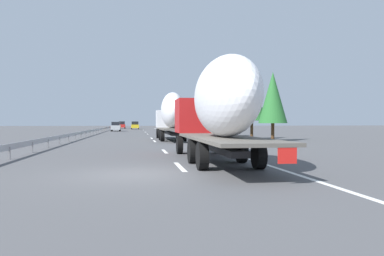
% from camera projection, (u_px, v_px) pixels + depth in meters
% --- Properties ---
extents(ground_plane, '(260.00, 260.00, 0.00)m').
position_uv_depth(ground_plane, '(135.00, 135.00, 52.62)').
color(ground_plane, '#4C4C4F').
extents(lane_stripe_0, '(3.20, 0.20, 0.01)m').
position_uv_depth(lane_stripe_0, '(180.00, 167.00, 15.31)').
color(lane_stripe_0, white).
rests_on(lane_stripe_0, ground_plane).
extents(lane_stripe_1, '(3.20, 0.20, 0.01)m').
position_uv_depth(lane_stripe_1, '(165.00, 151.00, 23.31)').
color(lane_stripe_1, white).
rests_on(lane_stripe_1, ground_plane).
extents(lane_stripe_2, '(3.20, 0.20, 0.01)m').
position_uv_depth(lane_stripe_2, '(155.00, 141.00, 35.76)').
color(lane_stripe_2, white).
rests_on(lane_stripe_2, ground_plane).
extents(lane_stripe_3, '(3.20, 0.20, 0.01)m').
position_uv_depth(lane_stripe_3, '(152.00, 138.00, 42.19)').
color(lane_stripe_3, white).
rests_on(lane_stripe_3, ground_plane).
extents(lane_stripe_4, '(3.20, 0.20, 0.01)m').
position_uv_depth(lane_stripe_4, '(147.00, 134.00, 57.52)').
color(lane_stripe_4, white).
rests_on(lane_stripe_4, ground_plane).
extents(lane_stripe_5, '(3.20, 0.20, 0.01)m').
position_uv_depth(lane_stripe_5, '(148.00, 134.00, 56.32)').
color(lane_stripe_5, white).
rests_on(lane_stripe_5, ground_plane).
extents(lane_stripe_6, '(3.20, 0.20, 0.01)m').
position_uv_depth(lane_stripe_6, '(146.00, 132.00, 67.64)').
color(lane_stripe_6, white).
rests_on(lane_stripe_6, ground_plane).
extents(lane_stripe_7, '(3.20, 0.20, 0.01)m').
position_uv_depth(lane_stripe_7, '(143.00, 130.00, 86.16)').
color(lane_stripe_7, white).
rests_on(lane_stripe_7, ground_plane).
extents(edge_line_right, '(110.00, 0.20, 0.01)m').
position_uv_depth(edge_line_right, '(171.00, 134.00, 58.38)').
color(edge_line_right, white).
rests_on(edge_line_right, ground_plane).
extents(truck_lead, '(13.67, 2.55, 4.68)m').
position_uv_depth(truck_lead, '(171.00, 114.00, 38.17)').
color(truck_lead, silver).
rests_on(truck_lead, ground_plane).
extents(truck_trailing, '(13.76, 2.55, 4.44)m').
position_uv_depth(truck_trailing, '(218.00, 106.00, 16.58)').
color(truck_trailing, '#B21919').
rests_on(truck_trailing, ground_plane).
extents(car_silver_hatch, '(4.33, 1.74, 1.82)m').
position_uv_depth(car_silver_hatch, '(116.00, 127.00, 74.08)').
color(car_silver_hatch, '#ADB2B7').
rests_on(car_silver_hatch, ground_plane).
extents(car_red_compact, '(4.20, 1.83, 1.97)m').
position_uv_depth(car_red_compact, '(122.00, 125.00, 104.64)').
color(car_red_compact, red).
rests_on(car_red_compact, ground_plane).
extents(car_yellow_coupe, '(4.44, 1.90, 1.93)m').
position_uv_depth(car_yellow_coupe, '(135.00, 125.00, 95.30)').
color(car_yellow_coupe, gold).
rests_on(car_yellow_coupe, ground_plane).
extents(road_sign, '(0.10, 0.90, 3.29)m').
position_uv_depth(road_sign, '(178.00, 119.00, 60.31)').
color(road_sign, gray).
rests_on(road_sign, ground_plane).
extents(tree_0, '(3.39, 3.39, 7.23)m').
position_uv_depth(tree_0, '(206.00, 108.00, 69.36)').
color(tree_0, '#472D19').
rests_on(tree_0, ground_plane).
extents(tree_1, '(3.92, 3.92, 6.86)m').
position_uv_depth(tree_1, '(220.00, 102.00, 47.93)').
color(tree_1, '#472D19').
rests_on(tree_1, ground_plane).
extents(tree_2, '(3.83, 3.83, 6.19)m').
position_uv_depth(tree_2, '(208.00, 106.00, 52.67)').
color(tree_2, '#472D19').
rests_on(tree_2, ground_plane).
extents(tree_3, '(2.75, 2.75, 6.62)m').
position_uv_depth(tree_3, '(273.00, 98.00, 36.48)').
color(tree_3, '#472D19').
rests_on(tree_3, ground_plane).
extents(tree_4, '(3.30, 3.30, 6.26)m').
position_uv_depth(tree_4, '(252.00, 101.00, 40.73)').
color(tree_4, '#472D19').
rests_on(tree_4, ground_plane).
extents(guardrail_median, '(94.00, 0.10, 0.76)m').
position_uv_depth(guardrail_median, '(93.00, 131.00, 54.70)').
color(guardrail_median, '#9EA0A5').
rests_on(guardrail_median, ground_plane).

